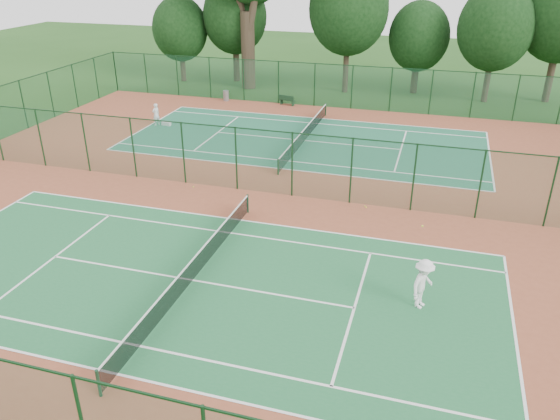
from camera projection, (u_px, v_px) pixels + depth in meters
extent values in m
plane|color=#1F4816|center=(264.00, 192.00, 29.27)|extent=(120.00, 120.00, 0.00)
cube|color=brown|center=(264.00, 192.00, 29.27)|extent=(40.00, 36.00, 0.01)
cube|color=#1F6537|center=(193.00, 280.00, 21.50)|extent=(23.77, 10.97, 0.01)
cube|color=#1E6243|center=(305.00, 141.00, 37.03)|extent=(23.77, 10.97, 0.01)
cube|color=#1B5338|center=(333.00, 86.00, 44.04)|extent=(40.00, 0.02, 3.50)
cube|color=#12341A|center=(334.00, 64.00, 43.30)|extent=(40.00, 0.05, 0.05)
cube|color=#194C33|center=(28.00, 418.00, 12.98)|extent=(40.00, 0.02, 3.50)
cube|color=#123319|center=(13.00, 363.00, 12.23)|extent=(40.00, 0.05, 0.05)
cube|color=#1B5133|center=(264.00, 162.00, 28.51)|extent=(40.00, 0.02, 3.50)
cube|color=#133419|center=(263.00, 130.00, 27.77)|extent=(40.00, 0.05, 0.05)
cylinder|color=#163E26|center=(99.00, 383.00, 15.77)|extent=(0.10, 0.10, 0.97)
cylinder|color=#163E26|center=(248.00, 204.00, 26.82)|extent=(0.10, 0.10, 0.97)
cube|color=black|center=(192.00, 270.00, 21.29)|extent=(0.02, 12.80, 0.85)
cube|color=silver|center=(192.00, 261.00, 21.10)|extent=(0.04, 12.80, 0.06)
cylinder|color=#14381C|center=(278.00, 167.00, 31.30)|extent=(0.10, 0.10, 0.97)
cylinder|color=#14381C|center=(326.00, 110.00, 42.35)|extent=(0.10, 0.10, 0.97)
cube|color=black|center=(305.00, 134.00, 36.83)|extent=(0.02, 12.80, 0.85)
cube|color=white|center=(306.00, 128.00, 36.64)|extent=(0.04, 12.80, 0.06)
imported|color=white|center=(423.00, 284.00, 19.53)|extent=(1.17, 1.44, 1.94)
imported|color=silver|center=(156.00, 114.00, 39.91)|extent=(0.59, 0.70, 1.62)
cylinder|color=gray|center=(226.00, 96.00, 46.50)|extent=(0.59, 0.59, 0.86)
cube|color=black|center=(282.00, 102.00, 45.57)|extent=(0.15, 0.37, 0.41)
cube|color=black|center=(293.00, 103.00, 45.09)|extent=(0.15, 0.37, 0.41)
cube|color=black|center=(287.00, 100.00, 45.23)|extent=(1.41, 0.67, 0.05)
cube|color=black|center=(286.00, 98.00, 45.00)|extent=(1.33, 0.34, 0.41)
cube|color=silver|center=(166.00, 124.00, 40.15)|extent=(0.74, 0.38, 0.26)
sphere|color=yellow|center=(366.00, 207.00, 27.45)|extent=(0.08, 0.08, 0.08)
sphere|color=gold|center=(365.00, 206.00, 27.61)|extent=(0.07, 0.07, 0.07)
sphere|color=#B8DB33|center=(193.00, 187.00, 29.82)|extent=(0.07, 0.07, 0.07)
cylinder|color=#31251B|center=(248.00, 51.00, 49.50)|extent=(1.24, 1.24, 6.78)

